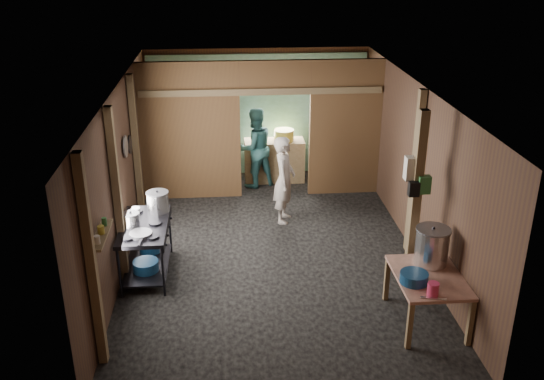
{
  "coord_description": "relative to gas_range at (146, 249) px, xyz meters",
  "views": [
    {
      "loc": [
        -0.66,
        -8.44,
        4.58
      ],
      "look_at": [
        0.0,
        -0.2,
        1.1
      ],
      "focal_mm": 39.37,
      "sensor_mm": 36.0,
      "label": 1
    }
  ],
  "objects": [
    {
      "name": "jar_white",
      "position": [
        -0.27,
        -1.72,
        1.06
      ],
      "size": [
        0.07,
        0.07,
        0.1
      ],
      "primitive_type": "cylinder",
      "color": "silver",
      "rests_on": "wall_shelf"
    },
    {
      "name": "cross_beam",
      "position": [
        1.88,
        2.78,
        1.65
      ],
      "size": [
        4.4,
        0.12,
        0.12
      ],
      "primitive_type": "cube",
      "color": "olive",
      "rests_on": "wall_left"
    },
    {
      "name": "stove_pot_med",
      "position": [
        -0.17,
        -0.03,
        0.49
      ],
      "size": [
        0.3,
        0.3,
        0.22
      ],
      "primitive_type": null,
      "rotation": [
        0.0,
        0.0,
        0.24
      ],
      "color": "silver",
      "rests_on": "gas_range"
    },
    {
      "name": "stove_saucepan",
      "position": [
        -0.17,
        0.38,
        0.45
      ],
      "size": [
        0.19,
        0.19,
        0.09
      ],
      "primitive_type": "cylinder",
      "rotation": [
        0.0,
        0.0,
        -0.41
      ],
      "color": "silver",
      "rests_on": "gas_range"
    },
    {
      "name": "post_right",
      "position": [
        4.06,
        0.43,
        0.9
      ],
      "size": [
        0.1,
        0.12,
        2.6
      ],
      "primitive_type": "cube",
      "color": "olive",
      "rests_on": "floor"
    },
    {
      "name": "jar_yellow",
      "position": [
        -0.27,
        -1.47,
        1.06
      ],
      "size": [
        0.08,
        0.08,
        0.1
      ],
      "primitive_type": "cylinder",
      "color": "gold",
      "rests_on": "wall_shelf"
    },
    {
      "name": "wall_back",
      "position": [
        1.88,
        4.13,
        0.9
      ],
      "size": [
        4.5,
        0.0,
        2.6
      ],
      "primitive_type": "cube",
      "color": "#4D3322",
      "rests_on": "ground"
    },
    {
      "name": "knife",
      "position": [
        3.59,
        -2.01,
        0.28
      ],
      "size": [
        0.3,
        0.11,
        0.01
      ],
      "primitive_type": "cube",
      "rotation": [
        0.0,
        0.0,
        -0.27
      ],
      "color": "silver",
      "rests_on": "prep_table"
    },
    {
      "name": "post_left_a",
      "position": [
        -0.3,
        -1.97,
        0.9
      ],
      "size": [
        0.1,
        0.12,
        2.6
      ],
      "primitive_type": "cube",
      "color": "olive",
      "rests_on": "floor"
    },
    {
      "name": "bag_white",
      "position": [
        3.68,
        -0.59,
        1.38
      ],
      "size": [
        0.22,
        0.15,
        0.32
      ],
      "primitive_type": "cube",
      "color": "silver",
      "rests_on": "post_free"
    },
    {
      "name": "bag_black",
      "position": [
        3.66,
        -0.75,
        1.15
      ],
      "size": [
        0.14,
        0.1,
        0.2
      ],
      "primitive_type": "cube",
      "color": "black",
      "rests_on": "post_free"
    },
    {
      "name": "wall_front",
      "position": [
        1.88,
        -2.87,
        0.9
      ],
      "size": [
        4.5,
        0.0,
        2.6
      ],
      "primitive_type": "cube",
      "color": "#4D3322",
      "rests_on": "ground"
    },
    {
      "name": "pan_lid_small",
      "position": [
        -0.33,
        1.43,
        1.15
      ],
      "size": [
        0.03,
        0.3,
        0.3
      ],
      "primitive_type": "cylinder",
      "rotation": [
        0.0,
        1.57,
        0.0
      ],
      "color": "black",
      "rests_on": "wall_left"
    },
    {
      "name": "prep_table",
      "position": [
        3.71,
        -1.5,
        -0.07
      ],
      "size": [
        0.83,
        1.14,
        0.68
      ],
      "primitive_type": null,
      "color": "tan",
      "rests_on": "floor"
    },
    {
      "name": "wall_shelf",
      "position": [
        -0.27,
        -1.47,
        1.0
      ],
      "size": [
        0.14,
        0.8,
        0.03
      ],
      "primitive_type": "cube",
      "color": "olive",
      "rests_on": "wall_left"
    },
    {
      "name": "partition_header",
      "position": [
        2.13,
        2.83,
        1.9
      ],
      "size": [
        1.3,
        0.1,
        0.6
      ],
      "primitive_type": "cube",
      "color": "brown",
      "rests_on": "wall_back"
    },
    {
      "name": "pink_bucket",
      "position": [
        3.61,
        -1.94,
        0.35
      ],
      "size": [
        0.15,
        0.15,
        0.16
      ],
      "primitive_type": "cylinder",
      "rotation": [
        0.0,
        0.0,
        0.12
      ],
      "color": "#D9345F",
      "rests_on": "prep_table"
    },
    {
      "name": "frying_pan",
      "position": [
        0.0,
        -0.36,
        0.43
      ],
      "size": [
        0.36,
        0.56,
        0.07
      ],
      "primitive_type": null,
      "rotation": [
        0.0,
        0.0,
        -0.09
      ],
      "color": "gray",
      "rests_on": "gas_range"
    },
    {
      "name": "cook",
      "position": [
        2.19,
        1.65,
        0.37
      ],
      "size": [
        0.49,
        0.63,
        1.54
      ],
      "primitive_type": "imported",
      "rotation": [
        0.0,
        0.0,
        1.34
      ],
      "color": "beige",
      "rests_on": "floor"
    },
    {
      "name": "wash_basin",
      "position": [
        3.47,
        -1.63,
        0.34
      ],
      "size": [
        0.45,
        0.45,
        0.13
      ],
      "primitive_type": "cylinder",
      "rotation": [
        0.0,
        0.0,
        0.34
      ],
      "color": "navy",
      "rests_on": "prep_table"
    },
    {
      "name": "post_free",
      "position": [
        3.73,
        -0.67,
        0.9
      ],
      "size": [
        0.12,
        0.12,
        2.6
      ],
      "primitive_type": "cube",
      "color": "olive",
      "rests_on": "floor"
    },
    {
      "name": "blue_tub_front",
      "position": [
        0.0,
        -0.19,
        -0.17
      ],
      "size": [
        0.37,
        0.37,
        0.15
      ],
      "primitive_type": "cylinder",
      "color": "navy",
      "rests_on": "gas_range"
    },
    {
      "name": "post_left_b",
      "position": [
        -0.3,
        -0.17,
        0.9
      ],
      "size": [
        0.1,
        0.12,
        2.6
      ],
      "primitive_type": "cube",
      "color": "olive",
      "rests_on": "floor"
    },
    {
      "name": "stove_pot_large",
      "position": [
        0.17,
        0.42,
        0.55
      ],
      "size": [
        0.36,
        0.36,
        0.34
      ],
      "primitive_type": null,
      "rotation": [
        0.0,
        0.0,
        -0.07
      ],
      "color": "silver",
      "rests_on": "gas_range"
    },
    {
      "name": "yellow_tub",
      "position": [
        2.37,
        3.58,
        0.56
      ],
      "size": [
        0.4,
        0.4,
        0.22
      ],
      "primitive_type": "cylinder",
      "color": "gold",
      "rests_on": "back_counter"
    },
    {
      "name": "turquoise_panel",
      "position": [
        1.88,
        4.07,
        0.85
      ],
      "size": [
        4.4,
        0.06,
        2.5
      ],
      "primitive_type": "cube",
      "color": "#76B5B7",
      "rests_on": "wall_back"
    },
    {
      "name": "wall_right",
      "position": [
        4.13,
        0.63,
        0.9
      ],
      "size": [
        0.0,
        7.0,
        2.6
      ],
      "primitive_type": "cube",
      "color": "#4D3322",
      "rests_on": "ground"
    },
    {
      "name": "worker_back",
      "position": [
        1.77,
        3.31,
        0.4
      ],
      "size": [
        0.96,
        0.88,
        1.6
      ],
      "primitive_type": "imported",
      "rotation": [
        0.0,
        0.0,
        3.57
      ],
      "color": "#326C6E",
      "rests_on": "floor"
    },
    {
      "name": "blue_tub_back",
      "position": [
        0.0,
        0.39,
        -0.18
      ],
      "size": [
        0.32,
        0.32,
        0.13
      ],
      "primitive_type": "cylinder",
      "color": "navy",
      "rests_on": "gas_range"
    },
    {
      "name": "ceiling",
      "position": [
        1.88,
        0.63,
        2.2
      ],
      "size": [
        4.5,
        7.0,
        0.0
      ],
      "primitive_type": "cube",
      "color": "#4F4E4D",
      "rests_on": "ground"
    },
    {
      "name": "partition_right",
      "position": [
        3.46,
        2.83,
        0.9
      ],
      "size": [
        1.35,
        0.1,
        2.6
      ],
      "primitive_type": "cube",
      "color": "brown",
      "rests_on": "floor"
    },
    {
      "name": "wall_clock",
      "position": [
        2.13,
        4.03,
        1.5
      ],
      "size": [
        0.2,
        0.03,
        0.2
      ],
      "primitive_type": "cylinder",
      "rotation": [
        1.57,
        0.0,
        0.0
      ],
      "color": "silver",
      "rests_on": "wall_back"
    },
    {
      "name": "partition_left",
      "position": [
        0.55,
        2.83,
        0.9
      ],
      "size": [
        1.85,
        0.1,
        2.6
      ],
      "primitive_type": "cube",
      "color": "brown",
      "rests_on": "floor"
    },
    {
      "name": "gas_range",
      "position": [
        0.0,
        0.0,
        0.0
      ],
      "size": [
        0.7,
        1.37,
        0.81
      ],
      "primitive_type": null,
      "color": "black",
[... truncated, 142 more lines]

